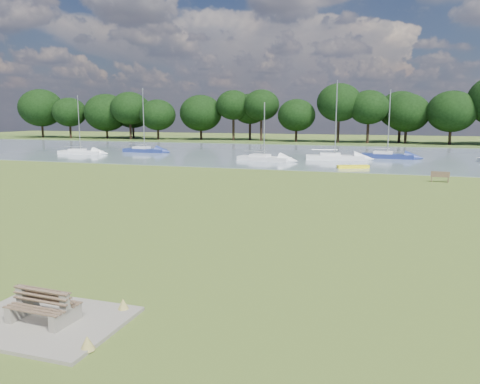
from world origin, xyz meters
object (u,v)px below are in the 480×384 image
(riverbank_bench, at_px, (440,177))
(sailboat_4, at_px, (80,151))
(sailboat_3, at_px, (263,157))
(sailboat_6, at_px, (334,156))
(kayak, at_px, (353,167))
(bench_pair, at_px, (43,307))
(sailboat_0, at_px, (387,154))
(sailboat_5, at_px, (144,149))

(riverbank_bench, bearing_deg, sailboat_4, 167.13)
(riverbank_bench, distance_m, sailboat_3, 22.31)
(sailboat_6, bearing_deg, kayak, -80.37)
(sailboat_3, distance_m, sailboat_6, 8.75)
(kayak, xyz_separation_m, sailboat_3, (-10.85, 4.87, 0.28))
(bench_pair, height_order, sailboat_4, sailboat_4)
(kayak, distance_m, sailboat_6, 9.06)
(sailboat_3, bearing_deg, kayak, -13.26)
(kayak, bearing_deg, sailboat_3, 132.55)
(kayak, distance_m, sailboat_3, 11.89)
(riverbank_bench, relative_size, kayak, 0.45)
(sailboat_4, height_order, sailboat_6, sailboat_6)
(bench_pair, xyz_separation_m, kayak, (4.96, 39.58, -0.27))
(sailboat_0, bearing_deg, kayak, -97.56)
(sailboat_0, distance_m, sailboat_5, 33.97)
(riverbank_bench, distance_m, kayak, 10.80)
(sailboat_4, bearing_deg, riverbank_bench, -23.85)
(bench_pair, relative_size, riverbank_bench, 1.21)
(bench_pair, distance_m, sailboat_5, 57.52)
(sailboat_3, distance_m, sailboat_5, 21.13)
(kayak, distance_m, sailboat_5, 32.99)
(bench_pair, distance_m, riverbank_bench, 34.28)
(sailboat_3, xyz_separation_m, sailboat_5, (-19.96, 6.93, 0.06))
(bench_pair, xyz_separation_m, sailboat_0, (8.12, 52.32, 0.09))
(kayak, bearing_deg, bench_pair, -120.40)
(bench_pair, height_order, sailboat_6, sailboat_6)
(riverbank_bench, distance_m, sailboat_4, 47.44)
(sailboat_4, bearing_deg, bench_pair, -61.19)
(sailboat_4, xyz_separation_m, sailboat_6, (34.84, 2.33, 0.08))
(sailboat_0, bearing_deg, bench_pair, -92.44)
(sailboat_3, bearing_deg, bench_pair, -71.53)
(kayak, distance_m, sailboat_0, 13.12)
(kayak, relative_size, sailboat_6, 0.34)
(bench_pair, bearing_deg, sailboat_6, 90.36)
(sailboat_0, height_order, sailboat_4, sailboat_0)
(riverbank_bench, bearing_deg, sailboat_3, 149.94)
(sailboat_0, relative_size, sailboat_3, 1.24)
(bench_pair, height_order, sailboat_0, sailboat_0)
(kayak, xyz_separation_m, sailboat_6, (-2.92, 8.57, 0.35))
(kayak, height_order, sailboat_0, sailboat_0)
(riverbank_bench, relative_size, sailboat_3, 0.21)
(sailboat_4, bearing_deg, sailboat_5, 31.90)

